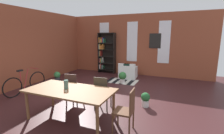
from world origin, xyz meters
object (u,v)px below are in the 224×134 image
at_px(potted_plant_by_shelf, 57,76).
at_px(potted_plant_window, 122,77).
at_px(dining_table, 70,92).
at_px(bookshelf_tall, 106,53).
at_px(potted_plant_corner, 145,99).
at_px(dining_chair_far_left, 73,88).
at_px(dining_chair_head_right, 127,109).
at_px(vase_on_table, 66,85).
at_px(armchair_white, 128,72).
at_px(dining_chair_far_right, 102,92).
at_px(bicycle_second, 26,83).

height_order(potted_plant_by_shelf, potted_plant_window, potted_plant_window).
bearing_deg(dining_table, bookshelf_tall, 105.50).
bearing_deg(potted_plant_corner, potted_plant_by_shelf, 164.11).
xyz_separation_m(dining_chair_far_left, dining_chair_head_right, (1.92, -0.75, 0.00)).
bearing_deg(vase_on_table, dining_chair_far_left, 116.09).
xyz_separation_m(dining_chair_head_right, potted_plant_window, (-1.26, 3.37, -0.22)).
bearing_deg(potted_plant_by_shelf, armchair_white, 30.47).
height_order(vase_on_table, dining_chair_far_left, vase_on_table).
relative_size(dining_table, potted_plant_window, 4.21).
relative_size(dining_chair_far_left, dining_chair_far_right, 1.00).
relative_size(vase_on_table, bookshelf_tall, 0.10).
distance_m(dining_table, dining_chair_head_right, 1.45).
distance_m(dining_table, potted_plant_window, 3.40).
relative_size(potted_plant_by_shelf, potted_plant_corner, 0.99).
bearing_deg(potted_plant_corner, armchair_white, 116.18).
relative_size(bicycle_second, potted_plant_corner, 3.99).
bearing_deg(armchair_white, dining_chair_far_right, -84.31).
distance_m(dining_table, vase_on_table, 0.21).
distance_m(bookshelf_tall, bicycle_second, 4.36).
bearing_deg(potted_plant_by_shelf, potted_plant_window, 14.21).
distance_m(dining_chair_far_left, potted_plant_corner, 2.16).
height_order(dining_chair_far_left, bicycle_second, dining_chair_far_left).
distance_m(dining_chair_head_right, potted_plant_window, 3.61).
bearing_deg(vase_on_table, potted_plant_by_shelf, 134.97).
xyz_separation_m(dining_table, dining_chair_far_right, (0.49, 0.76, -0.18)).
bearing_deg(dining_chair_head_right, bicycle_second, 167.25).
relative_size(bookshelf_tall, potted_plant_window, 4.32).
xyz_separation_m(dining_chair_far_right, bookshelf_tall, (-1.88, 4.28, 0.60)).
bearing_deg(dining_chair_far_right, armchair_white, 95.69).
bearing_deg(bicycle_second, potted_plant_corner, 6.47).
bearing_deg(dining_table, potted_plant_by_shelf, 136.08).
bearing_deg(dining_chair_far_left, dining_table, -57.87).
bearing_deg(dining_chair_far_left, dining_chair_far_right, 0.00).
xyz_separation_m(dining_table, dining_chair_head_right, (1.44, 0.00, -0.18)).
bearing_deg(vase_on_table, potted_plant_window, 85.20).
bearing_deg(vase_on_table, armchair_white, 86.87).
height_order(vase_on_table, potted_plant_corner, vase_on_table).
relative_size(dining_table, bookshelf_tall, 0.97).
bearing_deg(potted_plant_window, bookshelf_tall, 133.53).
relative_size(vase_on_table, potted_plant_window, 0.44).
bearing_deg(bookshelf_tall, armchair_white, -24.87).
bearing_deg(potted_plant_window, armchair_white, 92.84).
relative_size(dining_table, dining_chair_head_right, 2.25).
bearing_deg(potted_plant_by_shelf, dining_table, -43.92).
height_order(dining_chair_far_left, potted_plant_by_shelf, dining_chair_far_left).
height_order(dining_chair_head_right, bookshelf_tall, bookshelf_tall).
xyz_separation_m(dining_table, vase_on_table, (-0.10, 0.00, 0.18)).
xyz_separation_m(vase_on_table, bookshelf_tall, (-1.29, 5.03, 0.24)).
xyz_separation_m(bicycle_second, potted_plant_by_shelf, (-0.07, 1.70, -0.13)).
relative_size(armchair_white, bicycle_second, 0.51).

